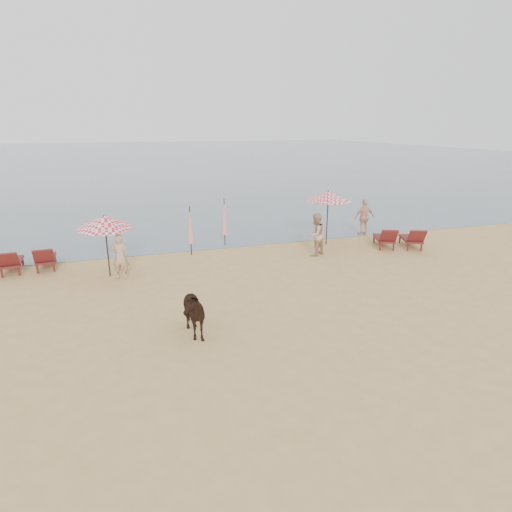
% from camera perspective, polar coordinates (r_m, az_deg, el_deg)
% --- Properties ---
extents(ground, '(120.00, 120.00, 0.00)m').
position_cam_1_polar(ground, '(10.85, 8.52, -12.98)').
color(ground, tan).
rests_on(ground, ground).
extents(sea, '(160.00, 140.00, 0.06)m').
position_cam_1_polar(sea, '(88.61, -15.79, 12.87)').
color(sea, '#51606B').
rests_on(sea, ground).
extents(lounger_cluster_right, '(2.50, 2.45, 0.70)m').
position_cam_1_polar(lounger_cluster_right, '(20.57, 18.51, 2.29)').
color(lounger_cluster_right, maroon).
rests_on(lounger_cluster_right, ground).
extents(umbrella_open_left_b, '(1.89, 1.93, 2.41)m').
position_cam_1_polar(umbrella_open_left_b, '(16.36, -19.55, 4.35)').
color(umbrella_open_left_b, black).
rests_on(umbrella_open_left_b, ground).
extents(umbrella_open_right, '(2.09, 2.09, 2.55)m').
position_cam_1_polar(umbrella_open_right, '(20.10, 9.62, 7.90)').
color(umbrella_open_right, black).
rests_on(umbrella_open_right, ground).
extents(umbrella_closed_left, '(0.26, 0.26, 2.15)m').
position_cam_1_polar(umbrella_closed_left, '(18.49, -8.76, 4.09)').
color(umbrella_closed_left, black).
rests_on(umbrella_closed_left, ground).
extents(umbrella_closed_right, '(0.27, 0.27, 2.22)m').
position_cam_1_polar(umbrella_closed_right, '(19.80, -4.23, 5.22)').
color(umbrella_closed_right, black).
rests_on(umbrella_closed_right, ground).
extents(cow, '(0.92, 1.66, 1.34)m').
position_cam_1_polar(cow, '(11.56, -8.89, -7.33)').
color(cow, black).
rests_on(cow, ground).
extents(beachgoer_left, '(0.70, 0.55, 1.69)m').
position_cam_1_polar(beachgoer_left, '(16.23, -17.66, -0.09)').
color(beachgoer_left, tan).
rests_on(beachgoer_left, ground).
extents(beachgoer_right_a, '(1.12, 1.04, 1.85)m').
position_cam_1_polar(beachgoer_right_a, '(18.50, 7.94, 2.85)').
color(beachgoer_right_a, tan).
rests_on(beachgoer_right_a, ground).
extents(beachgoer_right_b, '(1.09, 0.47, 1.85)m').
position_cam_1_polar(beachgoer_right_b, '(22.55, 14.23, 5.05)').
color(beachgoer_right_b, '#E0A88C').
rests_on(beachgoer_right_b, ground).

